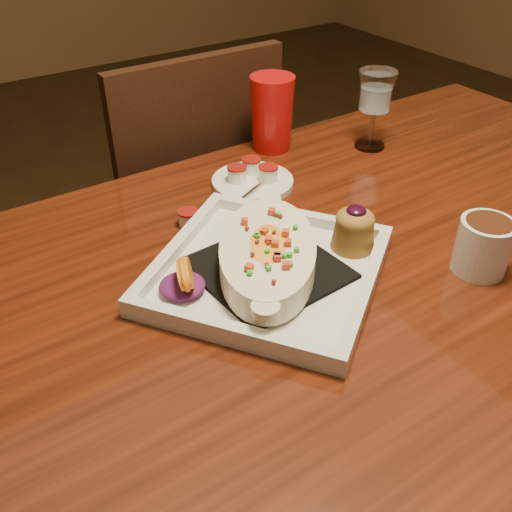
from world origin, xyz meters
TOP-DOWN VIEW (x-y plane):
  - table at (0.00, 0.00)m, footprint 1.50×0.90m
  - chair_far at (-0.00, 0.63)m, footprint 0.42×0.42m
  - plate at (-0.15, 0.04)m, footprint 0.43×0.43m
  - coffee_mug at (0.12, -0.12)m, footprint 0.11×0.08m
  - goblet at (0.28, 0.29)m, footprint 0.08×0.08m
  - saucer at (-0.02, 0.29)m, footprint 0.15×0.15m
  - creamer_loose at (-0.18, 0.23)m, footprint 0.04×0.04m
  - red_tumbler at (0.11, 0.40)m, footprint 0.09×0.09m

SIDE VIEW (x-z plane):
  - chair_far at x=0.00m, z-range 0.04..0.97m
  - table at x=0.00m, z-range 0.28..1.03m
  - saucer at x=-0.02m, z-range 0.71..0.81m
  - creamer_loose at x=-0.18m, z-range 0.75..0.78m
  - plate at x=-0.15m, z-range 0.74..0.82m
  - coffee_mug at x=0.12m, z-range 0.75..0.84m
  - red_tumbler at x=0.11m, z-range 0.75..0.90m
  - goblet at x=0.28m, z-range 0.78..0.94m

